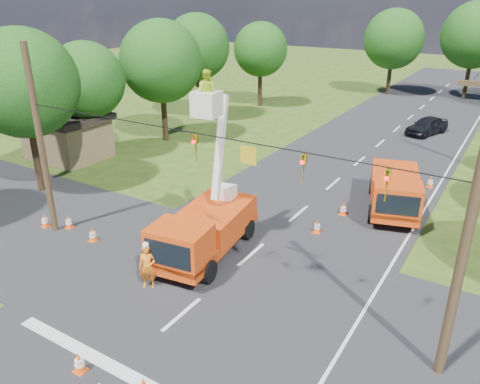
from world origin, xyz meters
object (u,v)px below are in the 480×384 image
Objects in this scene: tree_left_e at (197,47)px; traffic_cone_3 at (343,209)px; tree_left_d at (161,62)px; second_truck at (395,190)px; distant_car at (427,126)px; traffic_cone_7 at (430,182)px; pole_left at (41,143)px; traffic_cone_6 at (45,221)px; ground_worker at (148,267)px; bucket_truck at (205,221)px; pole_right_near at (469,225)px; traffic_cone_5 at (69,222)px; tree_far_b at (475,35)px; tree_left_c at (86,81)px; traffic_cone_4 at (93,235)px; traffic_cone_0 at (79,363)px; shed at (67,136)px; tree_left_b at (23,84)px; tree_far_a at (394,39)px; tree_left_f at (261,50)px.

traffic_cone_3 is at bearing -34.28° from tree_left_e.
traffic_cone_3 is 18.92m from tree_left_d.
distant_car is (-1.66, 16.66, -0.47)m from second_truck.
pole_left reaches higher than traffic_cone_7.
second_truck is 9.32× the size of traffic_cone_6.
traffic_cone_7 is 20.98m from tree_left_d.
second_truck is at bearing 26.95° from ground_worker.
pole_right_near reaches higher than bucket_truck.
pole_right_near is 18.01m from pole_left.
ground_worker is 11.57m from pole_right_near.
tree_left_d is (-19.13, 3.97, 4.91)m from second_truck.
traffic_cone_5 is at bearing -133.32° from traffic_cone_7.
distant_car is 0.42× the size of tree_far_b.
traffic_cone_5 is at bearing 25.20° from traffic_cone_6.
second_truck is at bearing 5.62° from tree_left_c.
distant_car is (4.68, 28.95, -0.21)m from ground_worker.
traffic_cone_4 is 0.08× the size of tree_left_d.
traffic_cone_0 is at bearing -148.33° from pole_right_near.
traffic_cone_3 is at bearing 32.02° from ground_worker.
tree_left_e is at bearing 145.72° from traffic_cone_3.
distant_car reaches higher than traffic_cone_3.
pole_left is at bearing -69.86° from tree_left_d.
traffic_cone_7 is 0.08× the size of pole_left.
traffic_cone_5 is 0.08× the size of tree_left_d.
traffic_cone_7 is at bearing 18.18° from shed.
ground_worker is 2.67× the size of traffic_cone_6.
bucket_truck is 0.81× the size of pole_right_near.
tree_left_c reaches higher than traffic_cone_6.
tree_left_d is at bearing 123.99° from traffic_cone_0.
traffic_cone_0 is 8.56m from traffic_cone_4.
traffic_cone_3 is 14.09m from traffic_cone_5.
pole_left is (-14.66, -15.60, 4.14)m from traffic_cone_7.
pole_left is at bearing -71.64° from tree_left_e.
second_truck reaches higher than traffic_cone_0.
pole_left is 11.44m from tree_left_c.
tree_left_b is (3.50, -5.00, 4.69)m from shed.
tree_far_a reaches higher than traffic_cone_6.
ground_worker is at bearing -68.08° from tree_left_f.
traffic_cone_0 is 32.61m from tree_left_e.
tree_far_b is (0.54, 17.31, 6.07)m from distant_car.
traffic_cone_0 and traffic_cone_6 have the same top height.
ground_worker is 0.23× the size of tree_left_f.
tree_far_b is at bearing 14.04° from tree_far_a.
traffic_cone_6 is at bearing -158.70° from second_truck.
tree_far_a is at bearing 60.67° from tree_left_e.
traffic_cone_4 is 1.00× the size of traffic_cone_6.
tree_left_b is at bearing 144.69° from traffic_cone_6.
traffic_cone_6 is at bearing -106.36° from tree_far_b.
tree_far_a is (2.03, 42.81, 5.83)m from traffic_cone_4.
distant_car is at bearing 84.18° from traffic_cone_0.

